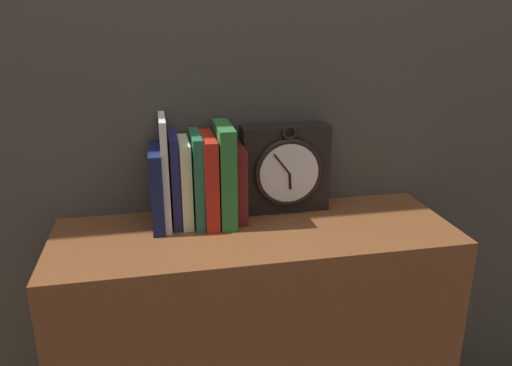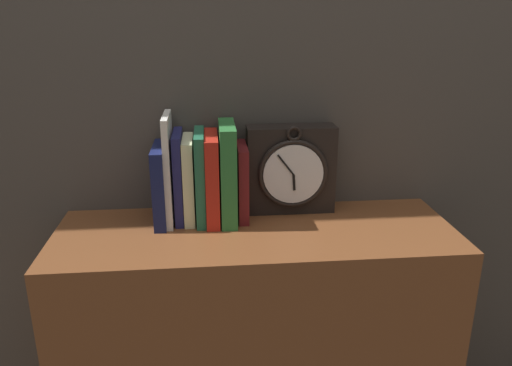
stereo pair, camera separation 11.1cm
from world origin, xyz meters
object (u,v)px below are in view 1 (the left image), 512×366
(book_slot3_cream, at_px, (185,182))
(book_slot0_navy, at_px, (157,188))
(book_slot2_navy, at_px, (175,179))
(book_slot7_maroon, at_px, (238,182))
(book_slot5_red, at_px, (209,180))
(clock, at_px, (285,168))
(book_slot1_white, at_px, (165,172))
(book_slot4_green, at_px, (197,179))
(book_slot6_green, at_px, (225,174))

(book_slot3_cream, bearing_deg, book_slot0_navy, -172.37)
(book_slot2_navy, height_order, book_slot7_maroon, book_slot2_navy)
(book_slot5_red, relative_size, book_slot7_maroon, 1.17)
(book_slot0_navy, height_order, book_slot3_cream, book_slot3_cream)
(clock, xyz_separation_m, book_slot0_navy, (-0.32, -0.04, -0.02))
(book_slot7_maroon, bearing_deg, book_slot1_white, -178.10)
(book_slot2_navy, relative_size, book_slot5_red, 1.02)
(book_slot0_navy, height_order, book_slot4_green, book_slot4_green)
(clock, distance_m, book_slot0_navy, 0.32)
(book_slot1_white, bearing_deg, book_slot2_navy, 15.63)
(book_slot0_navy, bearing_deg, book_slot2_navy, 14.18)
(clock, bearing_deg, book_slot6_green, -166.55)
(book_slot0_navy, height_order, book_slot1_white, book_slot1_white)
(book_slot2_navy, xyz_separation_m, book_slot7_maroon, (0.15, -0.00, -0.02))
(clock, xyz_separation_m, book_slot6_green, (-0.16, -0.04, 0.01))
(book_slot1_white, distance_m, book_slot4_green, 0.08)
(book_slot3_cream, xyz_separation_m, book_slot5_red, (0.05, -0.01, 0.00))
(book_slot3_cream, distance_m, book_slot6_green, 0.09)
(book_slot4_green, xyz_separation_m, book_slot7_maroon, (0.10, 0.01, -0.02))
(book_slot5_red, height_order, book_slot7_maroon, book_slot5_red)
(clock, height_order, book_slot6_green, book_slot6_green)
(book_slot1_white, height_order, book_slot4_green, book_slot1_white)
(book_slot4_green, bearing_deg, clock, 8.47)
(clock, xyz_separation_m, book_slot7_maroon, (-0.12, -0.03, -0.02))
(book_slot0_navy, distance_m, book_slot7_maroon, 0.19)
(clock, height_order, book_slot7_maroon, clock)
(clock, bearing_deg, book_slot0_navy, -173.55)
(book_slot2_navy, distance_m, book_slot7_maroon, 0.15)
(clock, xyz_separation_m, book_slot1_white, (-0.29, -0.03, 0.02))
(book_slot0_navy, height_order, book_slot2_navy, book_slot2_navy)
(book_slot1_white, distance_m, book_slot3_cream, 0.05)
(book_slot0_navy, relative_size, book_slot3_cream, 0.93)
(book_slot4_green, distance_m, book_slot7_maroon, 0.10)
(book_slot5_red, bearing_deg, book_slot4_green, 171.95)
(book_slot5_red, height_order, book_slot6_green, book_slot6_green)
(book_slot4_green, relative_size, book_slot5_red, 1.03)
(book_slot1_white, xyz_separation_m, book_slot6_green, (0.14, -0.01, -0.01))
(clock, relative_size, book_slot7_maroon, 1.26)
(book_slot1_white, relative_size, book_slot3_cream, 1.28)
(book_slot7_maroon, bearing_deg, book_slot3_cream, -179.30)
(book_slot4_green, bearing_deg, book_slot5_red, -8.05)
(book_slot3_cream, relative_size, book_slot6_green, 0.86)
(book_slot1_white, bearing_deg, book_slot7_maroon, 1.90)
(clock, distance_m, book_slot6_green, 0.16)
(book_slot0_navy, bearing_deg, book_slot4_green, 1.61)
(book_slot0_navy, relative_size, book_slot7_maroon, 1.03)
(book_slot2_navy, xyz_separation_m, book_slot5_red, (0.08, -0.01, -0.00))
(book_slot5_red, bearing_deg, book_slot0_navy, 179.42)
(book_slot1_white, relative_size, book_slot2_navy, 1.20)
(book_slot1_white, distance_m, book_slot7_maroon, 0.18)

